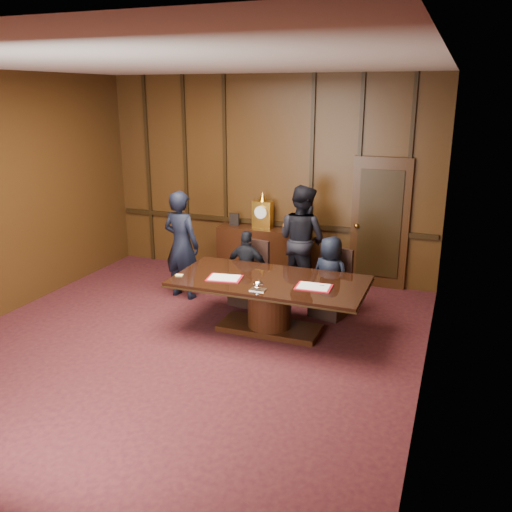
{
  "coord_description": "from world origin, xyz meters",
  "views": [
    {
      "loc": [
        3.2,
        -5.45,
        3.19
      ],
      "look_at": [
        0.68,
        1.15,
        1.05
      ],
      "focal_mm": 38.0,
      "sensor_mm": 36.0,
      "label": 1
    }
  ],
  "objects_px": {
    "witness_right": "(302,239)",
    "sideboard": "(263,250)",
    "signatory_left": "(247,268)",
    "signatory_right": "(330,277)",
    "witness_left": "(181,245)",
    "conference_table": "(270,296)"
  },
  "relations": [
    {
      "from": "witness_right",
      "to": "sideboard",
      "type": "bearing_deg",
      "value": -6.13
    },
    {
      "from": "signatory_left",
      "to": "signatory_right",
      "type": "xyz_separation_m",
      "value": [
        1.3,
        0.0,
        0.02
      ]
    },
    {
      "from": "signatory_left",
      "to": "signatory_right",
      "type": "relative_size",
      "value": 0.97
    },
    {
      "from": "sideboard",
      "to": "witness_left",
      "type": "bearing_deg",
      "value": -121.66
    },
    {
      "from": "signatory_left",
      "to": "signatory_right",
      "type": "distance_m",
      "value": 1.3
    },
    {
      "from": "conference_table",
      "to": "signatory_right",
      "type": "xyz_separation_m",
      "value": [
        0.65,
        0.8,
        0.1
      ]
    },
    {
      "from": "signatory_right",
      "to": "witness_right",
      "type": "distance_m",
      "value": 1.16
    },
    {
      "from": "conference_table",
      "to": "signatory_left",
      "type": "height_order",
      "value": "signatory_left"
    },
    {
      "from": "sideboard",
      "to": "signatory_right",
      "type": "distance_m",
      "value": 2.07
    },
    {
      "from": "signatory_left",
      "to": "witness_left",
      "type": "relative_size",
      "value": 0.68
    },
    {
      "from": "conference_table",
      "to": "signatory_right",
      "type": "height_order",
      "value": "signatory_right"
    },
    {
      "from": "sideboard",
      "to": "signatory_right",
      "type": "height_order",
      "value": "sideboard"
    },
    {
      "from": "signatory_right",
      "to": "witness_right",
      "type": "xyz_separation_m",
      "value": [
        -0.69,
        0.88,
        0.28
      ]
    },
    {
      "from": "signatory_right",
      "to": "conference_table",
      "type": "bearing_deg",
      "value": 66.8
    },
    {
      "from": "conference_table",
      "to": "witness_left",
      "type": "relative_size",
      "value": 1.51
    },
    {
      "from": "sideboard",
      "to": "conference_table",
      "type": "height_order",
      "value": "sideboard"
    },
    {
      "from": "witness_right",
      "to": "conference_table",
      "type": "bearing_deg",
      "value": 114.39
    },
    {
      "from": "witness_left",
      "to": "signatory_left",
      "type": "bearing_deg",
      "value": -168.82
    },
    {
      "from": "witness_right",
      "to": "witness_left",
      "type": "bearing_deg",
      "value": 51.15
    },
    {
      "from": "witness_right",
      "to": "signatory_right",
      "type": "bearing_deg",
      "value": 151.02
    },
    {
      "from": "witness_left",
      "to": "signatory_right",
      "type": "bearing_deg",
      "value": -169.86
    },
    {
      "from": "witness_right",
      "to": "signatory_left",
      "type": "bearing_deg",
      "value": 78.45
    }
  ]
}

